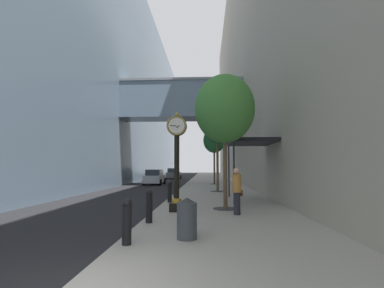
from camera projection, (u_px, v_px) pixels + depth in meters
The scene contains 17 objects.
ground_plane at pixel (186, 184), 30.74m from camera, with size 110.00×110.00×0.00m, color black.
sidewalk_right at pixel (213, 182), 33.58m from camera, with size 5.92×80.00×0.14m, color #9E998E.
building_block_left at pixel (103, 77), 35.31m from camera, with size 21.79×80.00×26.73m.
building_block_right at pixel (272, 55), 34.45m from camera, with size 9.00×80.00×31.51m.
street_clock at pixel (177, 157), 11.61m from camera, with size 0.84×0.55×4.13m.
bollard_nearest at pixel (127, 220), 6.60m from camera, with size 0.23×0.23×1.09m.
bollard_second at pixel (149, 205), 9.16m from camera, with size 0.23×0.23×1.09m.
bollard_fourth at pixel (170, 191), 14.28m from camera, with size 0.23×0.23×1.09m.
bollard_fifth at pixel (175, 187), 16.84m from camera, with size 0.23×0.23×1.09m.
street_tree_near at pixel (225, 109), 12.40m from camera, with size 2.68×2.68×5.98m.
street_tree_mid_near at pixel (217, 129), 20.70m from camera, with size 2.10×2.10×5.92m.
street_tree_mid_far at pixel (214, 141), 28.96m from camera, with size 2.28×2.28×5.86m.
trash_bin at pixel (187, 218), 7.13m from camera, with size 0.53×0.53×1.05m.
pedestrian_walking at pixel (237, 189), 10.70m from camera, with size 0.50×0.52×1.80m.
storefront_awning at pixel (250, 143), 15.49m from camera, with size 2.40×3.60×3.30m.
car_grey_near at pixel (174, 174), 43.53m from camera, with size 2.07×4.61×1.66m.
car_silver_mid at pixel (155, 177), 30.15m from camera, with size 1.97×4.03×1.63m.
Camera 1 is at (2.22, -3.93, 2.00)m, focal length 25.89 mm.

